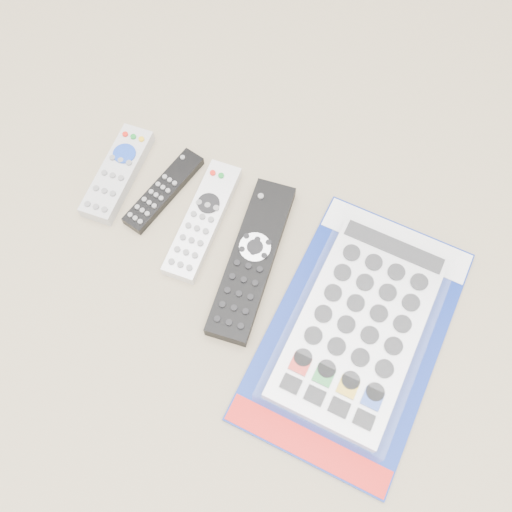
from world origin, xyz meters
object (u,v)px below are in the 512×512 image
at_px(remote_silver_dvd, 203,220).
at_px(remote_large_black, 252,259).
at_px(remote_small_grey, 118,173).
at_px(remote_slim_black, 163,191).
at_px(jumbo_remote_packaged, 359,326).

xyz_separation_m(remote_silver_dvd, remote_large_black, (0.09, -0.03, 0.00)).
relative_size(remote_small_grey, remote_silver_dvd, 0.85).
relative_size(remote_slim_black, remote_silver_dvd, 0.79).
height_order(remote_small_grey, remote_large_black, remote_large_black).
xyz_separation_m(remote_small_grey, remote_large_black, (0.25, -0.04, 0.00)).
relative_size(remote_slim_black, jumbo_remote_packaged, 0.43).
height_order(remote_small_grey, remote_silver_dvd, remote_small_grey).
height_order(remote_small_grey, jumbo_remote_packaged, jumbo_remote_packaged).
distance_m(remote_large_black, jumbo_remote_packaged, 0.18).
bearing_deg(remote_silver_dvd, remote_slim_black, 160.41).
xyz_separation_m(remote_slim_black, jumbo_remote_packaged, (0.35, -0.08, 0.01)).
bearing_deg(jumbo_remote_packaged, remote_small_grey, 171.16).
height_order(remote_slim_black, jumbo_remote_packaged, jumbo_remote_packaged).
bearing_deg(remote_slim_black, jumbo_remote_packaged, -2.19).
relative_size(remote_small_grey, remote_large_black, 0.67).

